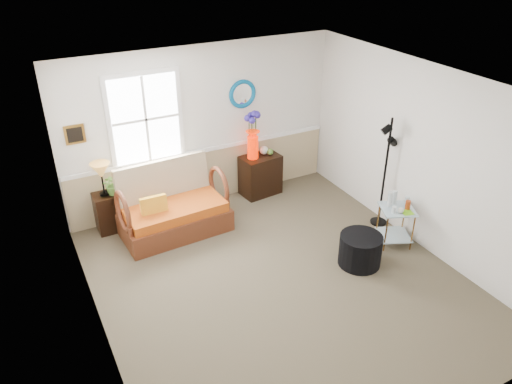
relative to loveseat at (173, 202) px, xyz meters
name	(u,v)px	position (x,y,z in m)	size (l,w,h in m)	color
floor	(280,281)	(0.80, -1.80, -0.52)	(4.50, 5.00, 0.01)	brown
ceiling	(285,89)	(0.80, -1.80, 2.08)	(4.50, 5.00, 0.01)	white
walls	(282,195)	(0.80, -1.80, 0.78)	(4.51, 5.01, 2.60)	silver
wainscot	(206,176)	(0.80, 0.68, -0.07)	(4.46, 0.02, 0.90)	tan
chair_rail	(204,150)	(0.80, 0.67, 0.40)	(4.46, 0.04, 0.06)	white
window	(146,119)	(-0.10, 0.67, 1.08)	(1.14, 0.06, 1.44)	white
picture	(75,134)	(-1.12, 0.68, 1.03)	(0.28, 0.03, 0.28)	gold
mirror	(242,94)	(1.50, 0.68, 1.23)	(0.47, 0.47, 0.07)	#0081B0
loveseat	(173,202)	(0.00, 0.00, 0.00)	(1.58, 0.89, 1.03)	maroon
throw_pillow	(154,209)	(-0.31, -0.10, 0.01)	(0.38, 0.10, 0.38)	#E56002
lamp_stand	(107,212)	(-0.88, 0.50, -0.21)	(0.34, 0.34, 0.61)	black
table_lamp	(102,180)	(-0.88, 0.48, 0.36)	(0.29, 0.29, 0.53)	#C08335
potted_plant	(113,186)	(-0.74, 0.47, 0.22)	(0.30, 0.33, 0.26)	#507D2D
cabinet	(260,175)	(1.72, 0.46, -0.17)	(0.65, 0.42, 0.70)	black
flower_vase	(253,136)	(1.58, 0.47, 0.58)	(0.23, 0.23, 0.80)	red
side_table	(395,226)	(2.73, -1.79, -0.22)	(0.46, 0.46, 0.58)	#A66D2E
tabletop_items	(401,201)	(2.76, -1.80, 0.18)	(0.38, 0.38, 0.23)	silver
floor_lamp	(385,173)	(2.90, -1.26, 0.36)	(0.25, 0.25, 1.74)	black
ottoman	(360,250)	(1.97, -1.97, -0.29)	(0.58, 0.58, 0.45)	black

